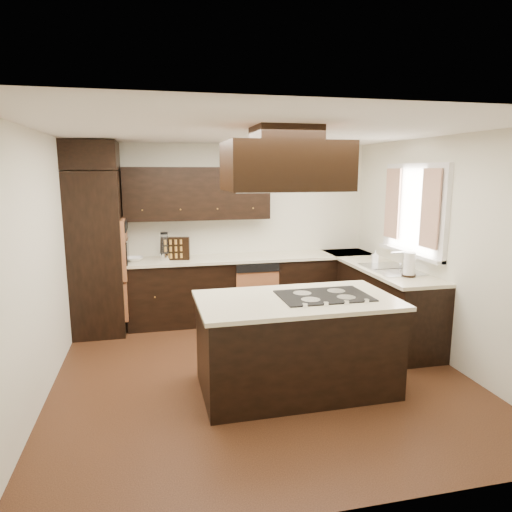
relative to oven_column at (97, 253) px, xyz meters
name	(u,v)px	position (x,y,z in m)	size (l,w,h in m)	color
floor	(259,373)	(1.78, -1.71, -1.07)	(4.20, 4.20, 0.02)	brown
ceiling	(260,130)	(1.78, -1.71, 1.45)	(4.20, 4.20, 0.02)	white
wall_back	(227,231)	(1.78, 0.40, 0.19)	(4.20, 0.02, 2.50)	silver
wall_front	(343,324)	(1.78, -3.81, 0.19)	(4.20, 0.02, 2.50)	silver
wall_left	(37,267)	(-0.33, -1.71, 0.19)	(0.02, 4.20, 2.50)	silver
wall_right	(442,250)	(3.88, -1.71, 0.19)	(0.02, 4.20, 2.50)	silver
oven_column	(97,253)	(0.00, 0.00, 0.00)	(0.65, 0.75, 2.12)	black
wall_oven_face	(125,248)	(0.35, 0.00, 0.06)	(0.05, 0.62, 0.78)	#B56A3E
base_cabinets_back	(233,290)	(1.81, 0.09, -0.62)	(2.93, 0.60, 0.88)	black
base_cabinets_right	(375,299)	(3.58, -0.80, -0.62)	(0.60, 2.40, 0.88)	black
countertop_back	(233,259)	(1.81, 0.08, -0.16)	(2.93, 0.63, 0.04)	beige
countertop_right	(376,265)	(3.56, -0.80, -0.16)	(0.63, 2.40, 0.04)	beige
upper_cabinets	(197,194)	(1.34, 0.23, 0.75)	(2.00, 0.34, 0.72)	black
dishwasher_front	(258,297)	(2.10, -0.20, -0.66)	(0.60, 0.05, 0.72)	#B56A3E
window_frame	(414,210)	(3.85, -1.16, 0.59)	(0.06, 1.32, 1.12)	white
window_pane	(416,210)	(3.87, -1.16, 0.59)	(0.00, 1.20, 1.00)	white
curtain_left	(430,209)	(3.79, -1.57, 0.64)	(0.02, 0.34, 0.90)	beige
curtain_right	(392,204)	(3.79, -0.74, 0.64)	(0.02, 0.34, 0.90)	beige
sink_rim	(391,269)	(3.58, -1.16, -0.14)	(0.52, 0.84, 0.01)	silver
island	(296,346)	(2.04, -2.14, -0.62)	(1.83, 1.00, 0.88)	black
island_top	(297,300)	(2.04, -2.14, -0.16)	(1.90, 1.07, 0.04)	beige
cooktop	(324,296)	(2.32, -2.13, -0.13)	(0.87, 0.58, 0.01)	black
range_hood	(285,166)	(1.88, -2.25, 1.10)	(1.05, 0.72, 0.42)	black
hood_duct	(285,134)	(1.88, -2.25, 1.38)	(0.55, 0.50, 0.13)	black
blender_base	(165,257)	(0.87, 0.07, -0.09)	(0.15, 0.15, 0.10)	silver
blender_pitcher	(164,244)	(0.87, 0.07, 0.09)	(0.13, 0.13, 0.26)	silver
spice_rack	(176,249)	(1.02, 0.07, 0.02)	(0.37, 0.09, 0.31)	black
mixing_bowl	(135,259)	(0.47, 0.09, -0.11)	(0.23, 0.23, 0.06)	white
soap_bottle	(375,257)	(3.57, -0.75, -0.06)	(0.08, 0.08, 0.17)	white
paper_towel	(409,265)	(3.58, -1.56, 0.00)	(0.13, 0.13, 0.28)	white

